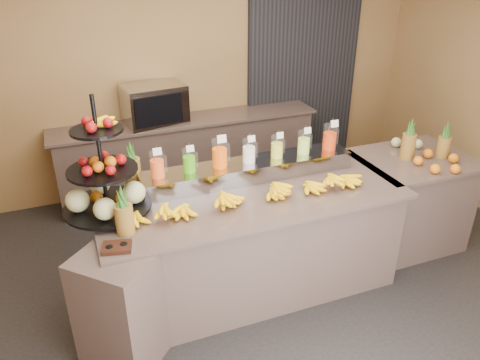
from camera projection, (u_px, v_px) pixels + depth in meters
ground at (265, 306)px, 3.94m from camera, size 6.00×6.00×0.00m
room_envelope at (252, 62)px, 3.81m from camera, size 6.04×5.02×2.82m
buffet_counter at (241, 247)px, 3.91m from camera, size 2.75×1.25×0.93m
right_counter at (406, 201)px, 4.62m from camera, size 1.08×0.88×0.93m
back_ledge at (189, 156)px, 5.60m from camera, size 3.10×0.55×0.93m
pitcher_tray at (249, 170)px, 4.00m from camera, size 1.85×0.30×0.15m
juice_pitcher_orange_a at (157, 166)px, 3.67m from camera, size 0.12×0.12×0.28m
juice_pitcher_green at (189, 162)px, 3.76m from camera, size 0.11×0.11×0.26m
juice_pitcher_orange_b at (220, 155)px, 3.84m from camera, size 0.13×0.13×0.31m
juice_pitcher_milk at (249, 152)px, 3.93m from camera, size 0.11×0.12×0.27m
juice_pitcher_lemon at (277, 148)px, 4.01m from camera, size 0.11×0.11×0.26m
juice_pitcher_lime at (304, 144)px, 4.10m from camera, size 0.11×0.12×0.27m
juice_pitcher_orange_c at (330, 138)px, 4.18m from camera, size 0.13×0.13×0.30m
banana_heap at (249, 192)px, 3.66m from camera, size 1.96×0.18×0.16m
fruit_stand at (111, 184)px, 3.42m from camera, size 0.66×0.66×0.91m
condiment_caddy at (117, 247)px, 3.09m from camera, size 0.22×0.18×0.03m
pineapple_left_a at (124, 216)px, 3.21m from camera, size 0.13×0.13×0.38m
pineapple_left_b at (133, 170)px, 3.82m from camera, size 0.14×0.14×0.41m
right_fruit_pile at (431, 154)px, 4.30m from camera, size 0.45×0.43×0.24m
oven_warmer at (154, 104)px, 5.18m from camera, size 0.71×0.54×0.44m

